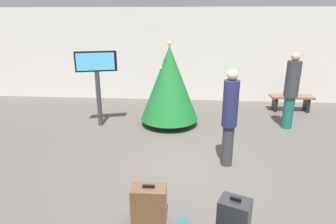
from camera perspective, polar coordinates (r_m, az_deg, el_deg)
ground_plane at (r=5.52m, az=6.84°, el=-11.13°), size 16.00×16.00×0.00m
back_wall at (r=9.72m, az=6.14°, el=11.17°), size 16.00×0.20×3.03m
holiday_tree at (r=7.30m, az=0.29°, el=5.74°), size 1.49×1.49×2.17m
flight_info_kiosk at (r=7.41m, az=-14.00°, el=7.46°), size 1.00×0.37×1.93m
waiting_bench at (r=9.37m, az=23.34°, el=2.25°), size 1.25×0.44×0.48m
traveller_0 at (r=5.34m, az=12.20°, el=-0.72°), size 0.30×0.30×1.85m
traveller_1 at (r=7.72m, az=23.36°, el=4.19°), size 0.48×0.48×1.91m
suitcase_1 at (r=3.81m, az=12.95°, el=-20.83°), size 0.44×0.40×0.69m
suitcase_3 at (r=4.12m, az=-3.81°, el=-17.91°), size 0.48×0.28×0.57m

